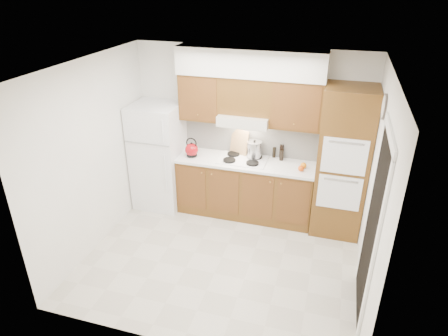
# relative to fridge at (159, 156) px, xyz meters

# --- Properties ---
(floor) EXTENTS (3.60, 3.60, 0.00)m
(floor) POSITION_rel_fridge_xyz_m (1.41, -1.14, -0.86)
(floor) COLOR beige
(floor) RESTS_ON ground
(ceiling) EXTENTS (3.60, 3.60, 0.00)m
(ceiling) POSITION_rel_fridge_xyz_m (1.41, -1.14, 1.74)
(ceiling) COLOR white
(ceiling) RESTS_ON wall_back
(wall_back) EXTENTS (3.60, 0.02, 2.60)m
(wall_back) POSITION_rel_fridge_xyz_m (1.41, 0.36, 0.44)
(wall_back) COLOR white
(wall_back) RESTS_ON floor
(wall_left) EXTENTS (0.02, 3.00, 2.60)m
(wall_left) POSITION_rel_fridge_xyz_m (-0.40, -1.14, 0.44)
(wall_left) COLOR white
(wall_left) RESTS_ON floor
(wall_right) EXTENTS (0.02, 3.00, 2.60)m
(wall_right) POSITION_rel_fridge_xyz_m (3.21, -1.14, 0.44)
(wall_right) COLOR white
(wall_right) RESTS_ON floor
(fridge) EXTENTS (0.75, 0.72, 1.72)m
(fridge) POSITION_rel_fridge_xyz_m (0.00, 0.00, 0.00)
(fridge) COLOR white
(fridge) RESTS_ON floor
(base_cabinets) EXTENTS (2.11, 0.60, 0.90)m
(base_cabinets) POSITION_rel_fridge_xyz_m (1.43, 0.06, -0.41)
(base_cabinets) COLOR brown
(base_cabinets) RESTS_ON floor
(countertop) EXTENTS (2.13, 0.62, 0.04)m
(countertop) POSITION_rel_fridge_xyz_m (1.43, 0.05, 0.06)
(countertop) COLOR white
(countertop) RESTS_ON base_cabinets
(backsplash) EXTENTS (2.11, 0.03, 0.56)m
(backsplash) POSITION_rel_fridge_xyz_m (1.43, 0.34, 0.36)
(backsplash) COLOR white
(backsplash) RESTS_ON countertop
(oven_cabinet) EXTENTS (0.70, 0.65, 2.20)m
(oven_cabinet) POSITION_rel_fridge_xyz_m (2.85, 0.03, 0.24)
(oven_cabinet) COLOR brown
(oven_cabinet) RESTS_ON floor
(upper_cab_left) EXTENTS (0.63, 0.33, 0.70)m
(upper_cab_left) POSITION_rel_fridge_xyz_m (0.69, 0.19, 0.99)
(upper_cab_left) COLOR brown
(upper_cab_left) RESTS_ON wall_back
(upper_cab_right) EXTENTS (0.73, 0.33, 0.70)m
(upper_cab_right) POSITION_rel_fridge_xyz_m (2.12, 0.19, 0.99)
(upper_cab_right) COLOR brown
(upper_cab_right) RESTS_ON wall_back
(range_hood) EXTENTS (0.75, 0.45, 0.15)m
(range_hood) POSITION_rel_fridge_xyz_m (1.38, 0.13, 0.71)
(range_hood) COLOR silver
(range_hood) RESTS_ON wall_back
(upper_cab_over_hood) EXTENTS (0.75, 0.33, 0.55)m
(upper_cab_over_hood) POSITION_rel_fridge_xyz_m (1.38, 0.19, 1.06)
(upper_cab_over_hood) COLOR brown
(upper_cab_over_hood) RESTS_ON range_hood
(soffit) EXTENTS (2.13, 0.36, 0.40)m
(soffit) POSITION_rel_fridge_xyz_m (1.43, 0.18, 1.54)
(soffit) COLOR silver
(soffit) RESTS_ON wall_back
(cooktop) EXTENTS (0.74, 0.50, 0.01)m
(cooktop) POSITION_rel_fridge_xyz_m (1.38, 0.07, 0.09)
(cooktop) COLOR white
(cooktop) RESTS_ON countertop
(doorway) EXTENTS (0.02, 0.90, 2.10)m
(doorway) POSITION_rel_fridge_xyz_m (3.19, -1.49, 0.19)
(doorway) COLOR black
(doorway) RESTS_ON floor
(wall_clock) EXTENTS (0.02, 0.30, 0.30)m
(wall_clock) POSITION_rel_fridge_xyz_m (3.19, -0.59, 1.29)
(wall_clock) COLOR #3F3833
(wall_clock) RESTS_ON wall_right
(kettle) EXTENTS (0.22, 0.22, 0.21)m
(kettle) POSITION_rel_fridge_xyz_m (0.58, -0.03, 0.19)
(kettle) COLOR #9C0B12
(kettle) RESTS_ON countertop
(cutting_board) EXTENTS (0.31, 0.18, 0.39)m
(cutting_board) POSITION_rel_fridge_xyz_m (1.27, 0.28, 0.28)
(cutting_board) COLOR tan
(cutting_board) RESTS_ON countertop
(stock_pot) EXTENTS (0.23, 0.23, 0.24)m
(stock_pot) POSITION_rel_fridge_xyz_m (1.53, 0.18, 0.23)
(stock_pot) COLOR #A9A9AD
(stock_pot) RESTS_ON cooktop
(condiment_a) EXTENTS (0.07, 0.07, 0.22)m
(condiment_a) POSITION_rel_fridge_xyz_m (1.93, 0.31, 0.19)
(condiment_a) COLOR black
(condiment_a) RESTS_ON countertop
(condiment_b) EXTENTS (0.06, 0.06, 0.16)m
(condiment_b) POSITION_rel_fridge_xyz_m (1.82, 0.31, 0.16)
(condiment_b) COLOR black
(condiment_b) RESTS_ON countertop
(condiment_c) EXTENTS (0.07, 0.07, 0.17)m
(condiment_c) POSITION_rel_fridge_xyz_m (1.95, 0.23, 0.17)
(condiment_c) COLOR black
(condiment_c) RESTS_ON countertop
(orange_near) EXTENTS (0.11, 0.11, 0.09)m
(orange_near) POSITION_rel_fridge_xyz_m (2.30, 0.05, 0.12)
(orange_near) COLOR orange
(orange_near) RESTS_ON countertop
(orange_far) EXTENTS (0.10, 0.10, 0.08)m
(orange_far) POSITION_rel_fridge_xyz_m (2.28, -0.06, 0.12)
(orange_far) COLOR #E65A0C
(orange_far) RESTS_ON countertop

